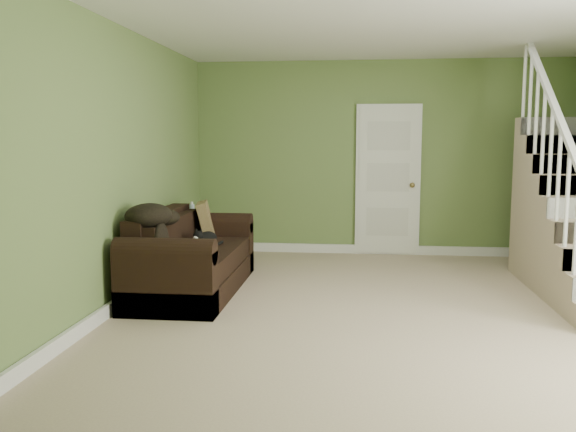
% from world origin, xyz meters
% --- Properties ---
extents(floor, '(5.00, 5.50, 0.01)m').
position_xyz_m(floor, '(0.00, 0.00, 0.00)').
color(floor, tan).
rests_on(floor, ground).
extents(ceiling, '(5.00, 5.50, 0.01)m').
position_xyz_m(ceiling, '(0.00, 0.00, 2.60)').
color(ceiling, white).
rests_on(ceiling, wall_back).
extents(wall_back, '(5.00, 0.04, 2.60)m').
position_xyz_m(wall_back, '(0.00, 2.75, 1.30)').
color(wall_back, olive).
rests_on(wall_back, floor).
extents(wall_front, '(5.00, 0.04, 2.60)m').
position_xyz_m(wall_front, '(0.00, -2.75, 1.30)').
color(wall_front, olive).
rests_on(wall_front, floor).
extents(wall_left, '(0.04, 5.50, 2.60)m').
position_xyz_m(wall_left, '(-2.50, 0.00, 1.30)').
color(wall_left, olive).
rests_on(wall_left, floor).
extents(baseboard_back, '(5.00, 0.04, 0.12)m').
position_xyz_m(baseboard_back, '(0.00, 2.72, 0.06)').
color(baseboard_back, white).
rests_on(baseboard_back, floor).
extents(baseboard_left, '(0.04, 5.50, 0.12)m').
position_xyz_m(baseboard_left, '(-2.47, 0.00, 0.06)').
color(baseboard_left, white).
rests_on(baseboard_left, floor).
extents(door, '(0.86, 0.12, 2.02)m').
position_xyz_m(door, '(0.10, 2.71, 1.01)').
color(door, white).
rests_on(door, floor).
extents(sofa, '(0.90, 2.08, 0.82)m').
position_xyz_m(sofa, '(-2.02, 0.43, 0.31)').
color(sofa, black).
rests_on(sofa, floor).
extents(side_table, '(0.49, 0.49, 0.80)m').
position_xyz_m(side_table, '(-2.22, 1.66, 0.29)').
color(side_table, black).
rests_on(side_table, floor).
extents(cat, '(0.26, 0.44, 0.21)m').
position_xyz_m(cat, '(-1.86, 0.56, 0.53)').
color(cat, black).
rests_on(cat, sofa).
extents(banana, '(0.16, 0.19, 0.06)m').
position_xyz_m(banana, '(-1.74, 0.10, 0.47)').
color(banana, '#D1CA17').
rests_on(banana, sofa).
extents(throw_pillow, '(0.31, 0.49, 0.47)m').
position_xyz_m(throw_pillow, '(-2.01, 1.17, 0.62)').
color(throw_pillow, '#513C20').
rests_on(throw_pillow, sofa).
extents(throw_blanket, '(0.49, 0.60, 0.23)m').
position_xyz_m(throw_blanket, '(-2.24, -0.11, 0.85)').
color(throw_blanket, black).
rests_on(throw_blanket, sofa).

